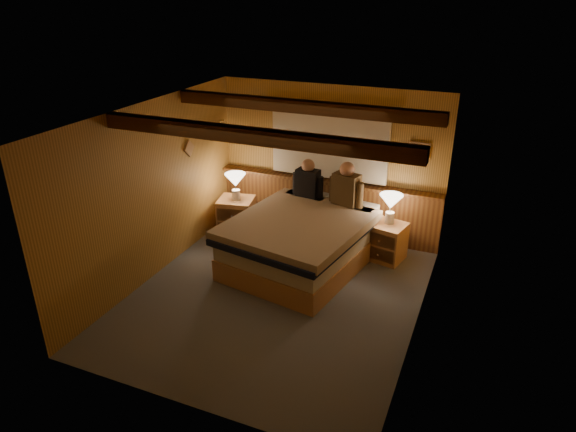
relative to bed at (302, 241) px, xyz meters
The scene contains 19 objects.
floor 0.97m from the bed, 90.62° to the right, with size 4.20×4.20×0.00m, color slate.
ceiling 2.20m from the bed, 90.62° to the right, with size 4.20×4.20×0.00m, color #B48743.
wall_back 1.45m from the bed, 90.46° to the left, with size 3.60×3.60×0.00m, color gold.
wall_left 2.18m from the bed, 153.71° to the right, with size 4.20×4.20×0.00m, color gold.
wall_right 2.16m from the bed, 26.54° to the right, with size 4.20×4.20×0.00m, color gold.
wall_front 3.10m from the bed, 90.19° to the right, with size 3.60×3.60×0.00m, color gold.
wainscot 1.15m from the bed, 90.49° to the left, with size 3.60×0.23×0.94m.
curtain_window 1.60m from the bed, 90.49° to the left, with size 2.18×0.09×1.11m.
ceiling_beams 2.06m from the bed, 90.75° to the right, with size 3.60×1.65×0.16m.
coat_rail 2.26m from the bed, 158.47° to the left, with size 0.05×0.55×0.24m.
framed_print 2.13m from the bed, 41.45° to the left, with size 0.30×0.04×0.25m.
bed is the anchor object (origin of this frame).
nightstand_left 1.48m from the bed, 157.46° to the left, with size 0.64×0.60×0.60m.
nightstand_right 1.26m from the bed, 31.06° to the left, with size 0.60×0.56×0.56m.
lamp_left 1.54m from the bed, 157.67° to the left, with size 0.33×0.33×0.44m.
lamp_right 1.38m from the bed, 32.91° to the left, with size 0.34×0.34×0.44m.
person_left 1.03m from the bed, 105.62° to the left, with size 0.51×0.24×0.62m.
person_right 1.04m from the bed, 60.29° to the left, with size 0.55×0.31×0.69m.
duffel_bag 0.92m from the bed, 163.32° to the left, with size 0.51×0.38×0.33m.
Camera 1 is at (2.35, -5.22, 3.73)m, focal length 32.00 mm.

